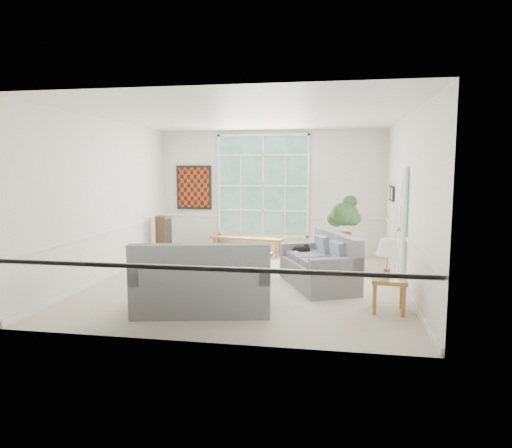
{
  "coord_description": "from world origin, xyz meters",
  "views": [
    {
      "loc": [
        1.51,
        -8.07,
        2.07
      ],
      "look_at": [
        0.1,
        0.2,
        1.05
      ],
      "focal_mm": 32.0,
      "sensor_mm": 36.0,
      "label": 1
    }
  ],
  "objects_px": {
    "loveseat_right": "(318,260)",
    "end_table": "(347,257)",
    "side_table": "(389,295)",
    "coffee_table": "(238,265)",
    "loveseat_front": "(202,275)"
  },
  "relations": [
    {
      "from": "side_table",
      "to": "loveseat_front",
      "type": "bearing_deg",
      "value": -172.07
    },
    {
      "from": "loveseat_front",
      "to": "side_table",
      "type": "relative_size",
      "value": 3.86
    },
    {
      "from": "loveseat_right",
      "to": "side_table",
      "type": "height_order",
      "value": "loveseat_right"
    },
    {
      "from": "end_table",
      "to": "coffee_table",
      "type": "bearing_deg",
      "value": -150.53
    },
    {
      "from": "coffee_table",
      "to": "side_table",
      "type": "relative_size",
      "value": 2.48
    },
    {
      "from": "end_table",
      "to": "side_table",
      "type": "relative_size",
      "value": 0.98
    },
    {
      "from": "loveseat_right",
      "to": "end_table",
      "type": "bearing_deg",
      "value": 47.93
    },
    {
      "from": "coffee_table",
      "to": "end_table",
      "type": "relative_size",
      "value": 2.53
    },
    {
      "from": "side_table",
      "to": "coffee_table",
      "type": "bearing_deg",
      "value": 146.91
    },
    {
      "from": "loveseat_right",
      "to": "end_table",
      "type": "relative_size",
      "value": 3.55
    },
    {
      "from": "coffee_table",
      "to": "side_table",
      "type": "distance_m",
      "value": 3.1
    },
    {
      "from": "end_table",
      "to": "loveseat_right",
      "type": "bearing_deg",
      "value": -109.09
    },
    {
      "from": "end_table",
      "to": "loveseat_front",
      "type": "bearing_deg",
      "value": -123.77
    },
    {
      "from": "loveseat_right",
      "to": "end_table",
      "type": "height_order",
      "value": "loveseat_right"
    },
    {
      "from": "loveseat_front",
      "to": "coffee_table",
      "type": "height_order",
      "value": "loveseat_front"
    }
  ]
}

